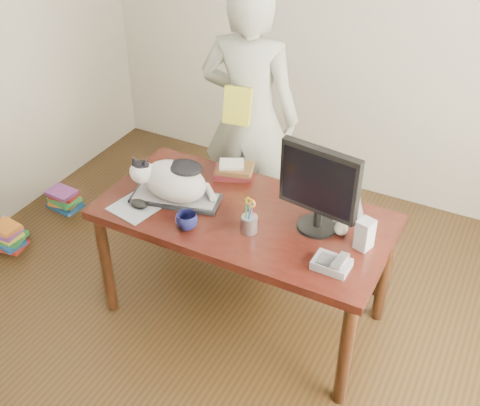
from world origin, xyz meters
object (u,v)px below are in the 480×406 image
object	(u,v)px
speaker	(365,234)
coffee_mug	(187,221)
phone	(332,263)
calculator	(346,209)
desk	(250,227)
pen_cup	(249,222)
book_stack	(234,170)
book_pile_a	(7,236)
keyboard	(176,198)
book_pile_b	(64,199)
monitor	(319,186)
person	(250,117)
cat	(172,179)
mouse	(139,204)
baseball	(341,229)

from	to	relation	value
speaker	coffee_mug	bearing A→B (deg)	-146.08
phone	speaker	bearing A→B (deg)	70.75
calculator	coffee_mug	bearing A→B (deg)	-168.10
desk	speaker	xyz separation A→B (m)	(0.67, -0.06, 0.23)
pen_cup	book_stack	world-z (taller)	pen_cup
calculator	book_pile_a	size ratio (longest dim) A/B	0.96
keyboard	book_pile_b	world-z (taller)	keyboard
keyboard	monitor	world-z (taller)	monitor
person	speaker	bearing A→B (deg)	134.66
keyboard	coffee_mug	world-z (taller)	coffee_mug
desk	speaker	size ratio (longest dim) A/B	9.73
cat	coffee_mug	bearing A→B (deg)	-55.88
desk	keyboard	world-z (taller)	keyboard
cat	coffee_mug	size ratio (longest dim) A/B	4.19
keyboard	calculator	size ratio (longest dim) A/B	2.04
mouse	cat	bearing A→B (deg)	59.07
keyboard	book_pile_a	xyz separation A→B (m)	(-1.35, -0.13, -0.68)
monitor	mouse	xyz separation A→B (m)	(-0.94, -0.27, -0.25)
book_stack	desk	bearing A→B (deg)	-65.11
book_pile_b	phone	bearing A→B (deg)	-13.46
book_pile_b	cat	bearing A→B (deg)	-18.02
monitor	phone	size ratio (longest dim) A/B	2.70
cat	phone	world-z (taller)	cat
desk	phone	size ratio (longest dim) A/B	8.88
speaker	book_pile_b	xyz separation A→B (m)	(-2.39, 0.33, -0.76)
book_pile_a	person	bearing A→B (deg)	35.19
mouse	baseball	world-z (taller)	baseball
cat	speaker	world-z (taller)	cat
phone	book_pile_b	bearing A→B (deg)	168.04
mouse	phone	distance (m)	1.12
mouse	book_stack	world-z (taller)	book_stack
monitor	calculator	xyz separation A→B (m)	(0.10, 0.21, -0.24)
book_stack	calculator	distance (m)	0.72
pen_cup	phone	world-z (taller)	pen_cup
mouse	speaker	world-z (taller)	speaker
speaker	calculator	world-z (taller)	speaker
baseball	pen_cup	bearing A→B (deg)	-155.27
speaker	book_pile_b	size ratio (longest dim) A/B	0.64
pen_cup	coffee_mug	world-z (taller)	pen_cup
desk	monitor	size ratio (longest dim) A/B	3.29
pen_cup	person	world-z (taller)	person
cat	phone	bearing A→B (deg)	-21.44
pen_cup	book_pile_b	bearing A→B (deg)	165.19
desk	cat	xyz separation A→B (m)	(-0.41, -0.15, 0.29)
book_pile_b	calculator	bearing A→B (deg)	-2.43
pen_cup	calculator	world-z (taller)	pen_cup
book_stack	monitor	bearing A→B (deg)	-42.71
phone	speaker	size ratio (longest dim) A/B	1.10
desk	cat	bearing A→B (deg)	-159.44
desk	book_stack	world-z (taller)	book_stack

